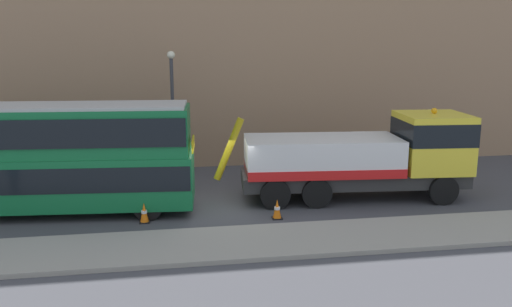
# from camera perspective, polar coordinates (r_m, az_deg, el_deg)

# --- Properties ---
(ground_plane) EXTENTS (120.00, 120.00, 0.00)m
(ground_plane) POSITION_cam_1_polar(r_m,az_deg,el_deg) (20.75, -4.03, -5.59)
(ground_plane) COLOR #424247
(near_kerb) EXTENTS (60.00, 2.80, 0.15)m
(near_kerb) POSITION_cam_1_polar(r_m,az_deg,el_deg) (16.79, -2.69, -9.68)
(near_kerb) COLOR gray
(near_kerb) RESTS_ON ground_plane
(building_facade) EXTENTS (60.00, 1.50, 16.00)m
(building_facade) POSITION_cam_1_polar(r_m,az_deg,el_deg) (26.89, -5.74, 15.85)
(building_facade) COLOR #9E7A5B
(building_facade) RESTS_ON ground_plane
(recovery_tow_truck) EXTENTS (10.22, 3.33, 3.67)m
(recovery_tow_truck) POSITION_cam_1_polar(r_m,az_deg,el_deg) (21.65, 11.75, -0.24)
(recovery_tow_truck) COLOR #2D2D2D
(recovery_tow_truck) RESTS_ON ground_plane
(double_decker_bus) EXTENTS (11.17, 3.40, 4.06)m
(double_decker_bus) POSITION_cam_1_polar(r_m,az_deg,el_deg) (20.73, -22.21, -0.12)
(double_decker_bus) COLOR #146B38
(double_decker_bus) RESTS_ON ground_plane
(traffic_cone_near_bus) EXTENTS (0.36, 0.36, 0.72)m
(traffic_cone_near_bus) POSITION_cam_1_polar(r_m,az_deg,el_deg) (19.12, -11.98, -6.33)
(traffic_cone_near_bus) COLOR orange
(traffic_cone_near_bus) RESTS_ON ground_plane
(traffic_cone_midway) EXTENTS (0.36, 0.36, 0.72)m
(traffic_cone_midway) POSITION_cam_1_polar(r_m,az_deg,el_deg) (19.11, 2.29, -6.07)
(traffic_cone_midway) COLOR orange
(traffic_cone_midway) RESTS_ON ground_plane
(street_lamp) EXTENTS (0.36, 0.36, 5.83)m
(street_lamp) POSITION_cam_1_polar(r_m,az_deg,el_deg) (24.75, -9.00, 5.42)
(street_lamp) COLOR #38383D
(street_lamp) RESTS_ON ground_plane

